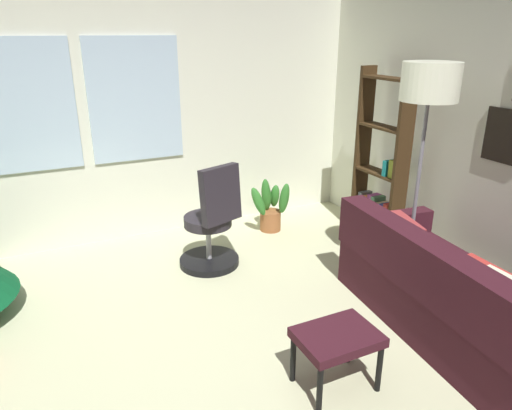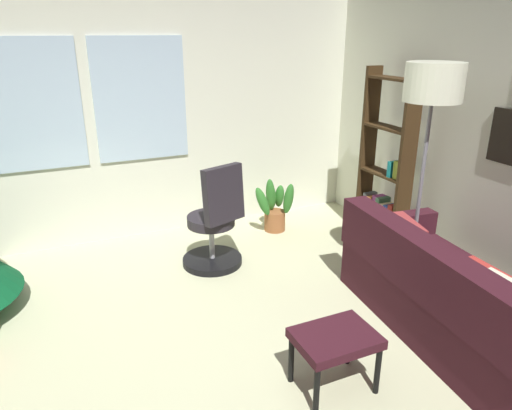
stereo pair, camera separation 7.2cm
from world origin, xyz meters
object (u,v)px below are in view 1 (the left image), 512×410
Objects in this scene: couch at (481,303)px; footstool at (337,341)px; floor_lamp at (429,95)px; potted_plant at (270,207)px; bookshelf at (381,169)px; office_chair at (212,229)px.

footstool is (-1.20, 0.03, 0.05)m from couch.
floor_lamp reaches higher than footstool.
floor_lamp is at bearing 89.80° from couch.
footstool is 2.46m from potted_plant.
footstool is at bearing 178.47° from couch.
potted_plant is (-0.45, 1.64, -1.36)m from floor_lamp.
bookshelf reaches higher than couch.
floor_lamp is at bearing -40.25° from office_chair.
office_chair reaches higher than footstool.
office_chair is at bearing 139.75° from floor_lamp.
footstool is 1.82m from office_chair.
potted_plant is (0.76, 2.34, -0.06)m from footstool.
couch is 1.83m from bookshelf.
couch is 2.27m from office_chair.
office_chair is at bearing 175.24° from bookshelf.
office_chair is 0.53× the size of floor_lamp.
potted_plant is at bearing 100.63° from couch.
potted_plant is at bearing 105.26° from floor_lamp.
couch reaches higher than potted_plant.
potted_plant is at bearing 31.08° from office_chair.
office_chair is 1.02m from potted_plant.
bookshelf is 1.38m from floor_lamp.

